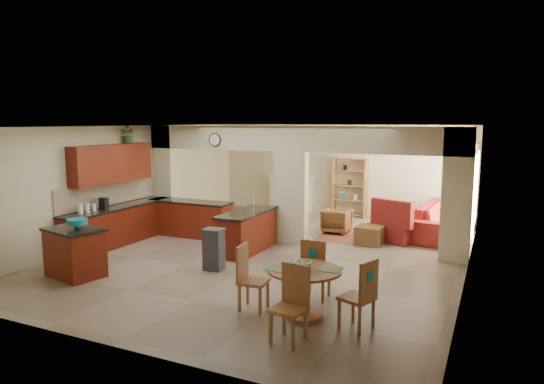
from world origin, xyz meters
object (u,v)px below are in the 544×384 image
at_px(dining_table, 304,285).
at_px(sofa, 445,220).
at_px(kitchen_island, 75,252).
at_px(armchair, 337,221).

distance_m(dining_table, sofa, 6.50).
height_order(kitchen_island, dining_table, kitchen_island).
xyz_separation_m(kitchen_island, dining_table, (4.63, 0.00, 0.04)).
bearing_deg(armchair, kitchen_island, 58.91).
bearing_deg(dining_table, kitchen_island, -179.99).
xyz_separation_m(kitchen_island, sofa, (6.00, 6.36, -0.05)).
bearing_deg(armchair, sofa, -162.35).
xyz_separation_m(dining_table, armchair, (-1.24, 5.54, -0.19)).
distance_m(kitchen_island, armchair, 6.50).
xyz_separation_m(kitchen_island, armchair, (3.39, 5.54, -0.15)).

